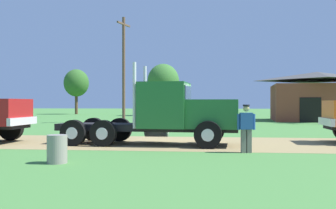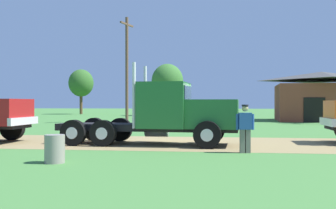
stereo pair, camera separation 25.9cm
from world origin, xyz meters
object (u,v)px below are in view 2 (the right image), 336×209
visitor_by_barrel (245,127)px  utility_pole_near (127,67)px  steel_barrel (55,149)px  truck_foreground_white (170,115)px  shed_building (321,97)px

visitor_by_barrel → utility_pole_near: utility_pole_near is taller
visitor_by_barrel → steel_barrel: size_ratio=2.05×
visitor_by_barrel → truck_foreground_white: bearing=141.6°
visitor_by_barrel → shed_building: size_ratio=0.18×
shed_building → utility_pole_near: bearing=-160.1°
truck_foreground_white → steel_barrel: bearing=-116.9°
visitor_by_barrel → steel_barrel: (-5.56, -3.00, -0.50)m
steel_barrel → truck_foreground_white: bearing=63.1°
shed_building → truck_foreground_white: bearing=-116.7°
visitor_by_barrel → utility_pole_near: bearing=114.4°
truck_foreground_white → visitor_by_barrel: size_ratio=4.64×
shed_building → visitor_by_barrel: bearing=-109.0°
steel_barrel → utility_pole_near: bearing=98.1°
shed_building → steel_barrel: bearing=-116.7°
visitor_by_barrel → utility_pole_near: size_ratio=0.18×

